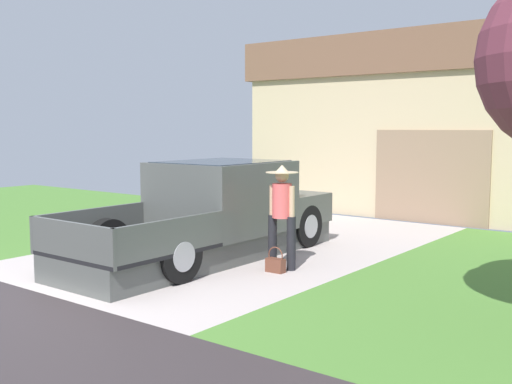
# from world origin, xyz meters

# --- Properties ---
(pickup_truck) EXTENTS (2.03, 5.48, 1.67)m
(pickup_truck) POSITION_xyz_m (0.07, 3.40, 0.75)
(pickup_truck) COLOR #4B4F4C
(pickup_truck) RESTS_ON ground
(person_with_hat) EXTENTS (0.52, 0.52, 1.67)m
(person_with_hat) POSITION_xyz_m (1.57, 3.19, 0.97)
(person_with_hat) COLOR black
(person_with_hat) RESTS_ON ground
(handbag) EXTENTS (0.30, 0.15, 0.41)m
(handbag) POSITION_xyz_m (1.63, 2.95, 0.13)
(handbag) COLOR brown
(handbag) RESTS_ON ground
(house_with_garage) EXTENTS (9.14, 5.83, 4.61)m
(house_with_garage) POSITION_xyz_m (0.71, 11.97, 2.34)
(house_with_garage) COLOR #CBB38C
(house_with_garage) RESTS_ON ground
(wheeled_trash_bin) EXTENTS (0.60, 0.72, 1.11)m
(wheeled_trash_bin) POSITION_xyz_m (-3.62, 8.10, 0.60)
(wheeled_trash_bin) COLOR navy
(wheeled_trash_bin) RESTS_ON ground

